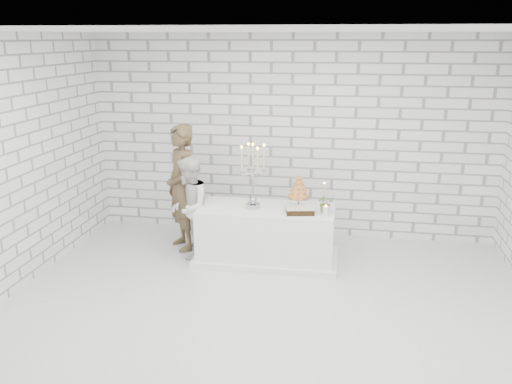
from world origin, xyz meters
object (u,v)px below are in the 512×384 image
croquembouche (299,191)px  cake_table (266,234)px  candelabra (253,176)px  bride (189,207)px  groom (182,188)px

croquembouche → cake_table: bearing=-169.5°
candelabra → croquembouche: (0.59, 0.10, -0.21)m
cake_table → croquembouche: croquembouche is taller
candelabra → croquembouche: candelabra is taller
croquembouche → bride: bearing=-176.4°
cake_table → groom: size_ratio=1.00×
cake_table → groom: (-1.25, 0.25, 0.52)m
cake_table → candelabra: candelabra is taller
groom → bride: size_ratio=1.28×
bride → croquembouche: bride is taller
candelabra → croquembouche: 0.64m
candelabra → croquembouche: bearing=9.7°
groom → croquembouche: bearing=46.7°
bride → candelabra: (0.89, -0.01, 0.49)m
candelabra → croquembouche: size_ratio=1.94×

